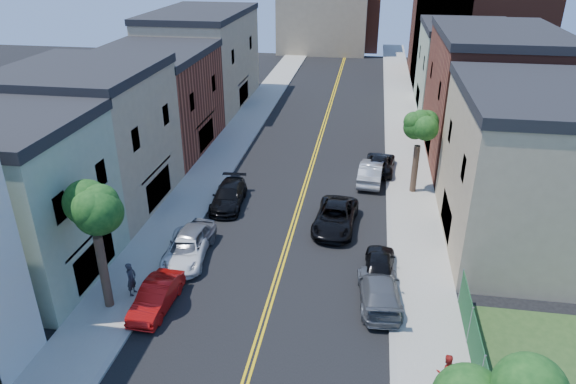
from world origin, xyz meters
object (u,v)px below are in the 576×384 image
at_px(silver_car_right, 371,172).
at_px(black_car_right, 379,264).
at_px(dark_car_right_far, 380,163).
at_px(black_suv_lane, 335,217).
at_px(grey_car_left, 189,242).
at_px(grey_car_right, 379,290).
at_px(pedestrian_right, 446,372).
at_px(white_pickup, 186,250).
at_px(pedestrian_left, 131,279).
at_px(red_sedan, 156,297).
at_px(black_car_left, 229,196).

bearing_deg(silver_car_right, black_car_right, 97.15).
height_order(dark_car_right_far, black_suv_lane, black_suv_lane).
relative_size(grey_car_left, grey_car_right, 0.93).
bearing_deg(pedestrian_right, grey_car_left, -44.38).
bearing_deg(white_pickup, silver_car_right, 44.12).
xyz_separation_m(grey_car_right, silver_car_right, (-0.67, 14.91, 0.07)).
bearing_deg(grey_car_left, dark_car_right_far, 58.07).
relative_size(white_pickup, grey_car_left, 1.03).
bearing_deg(dark_car_right_far, white_pickup, 57.58).
relative_size(black_car_right, dark_car_right_far, 0.85).
xyz_separation_m(grey_car_left, pedestrian_right, (13.65, -8.32, 0.17)).
bearing_deg(silver_car_right, pedestrian_left, 58.09).
bearing_deg(black_car_right, silver_car_right, -84.65).
relative_size(red_sedan, grey_car_left, 0.89).
bearing_deg(black_car_left, red_sedan, -96.91).
bearing_deg(black_suv_lane, grey_car_right, -65.30).
bearing_deg(white_pickup, pedestrian_left, -119.88).
distance_m(black_car_right, pedestrian_left, 13.22).
height_order(black_car_left, silver_car_right, silver_car_right).
bearing_deg(grey_car_left, white_pickup, -84.29).
distance_m(black_car_left, black_car_right, 12.44).
distance_m(black_car_left, dark_car_right_far, 12.97).
xyz_separation_m(grey_car_left, black_car_right, (11.00, -0.39, -0.10)).
height_order(black_car_left, black_suv_lane, black_suv_lane).
bearing_deg(pedestrian_right, white_pickup, -42.39).
relative_size(red_sedan, silver_car_right, 0.85).
relative_size(white_pickup, pedestrian_right, 2.94).
distance_m(red_sedan, pedestrian_left, 1.80).
bearing_deg(black_car_right, black_car_left, -31.28).
height_order(grey_car_right, pedestrian_left, pedestrian_left).
distance_m(grey_car_right, black_suv_lane, 7.86).
bearing_deg(grey_car_left, black_car_right, 3.68).
relative_size(grey_car_left, silver_car_right, 0.96).
distance_m(grey_car_left, silver_car_right, 15.88).
xyz_separation_m(white_pickup, dark_car_right_far, (11.00, 14.90, -0.01)).
height_order(red_sedan, white_pickup, red_sedan).
relative_size(red_sedan, pedestrian_right, 2.52).
bearing_deg(dark_car_right_far, grey_car_left, 56.37).
height_order(white_pickup, black_suv_lane, black_suv_lane).
bearing_deg(black_suv_lane, pedestrian_left, -134.01).
bearing_deg(black_suv_lane, white_pickup, -144.14).
height_order(dark_car_right_far, pedestrian_left, pedestrian_left).
relative_size(grey_car_right, silver_car_right, 1.03).
height_order(grey_car_right, black_suv_lane, black_suv_lane).
bearing_deg(pedestrian_right, dark_car_right_far, -96.33).
height_order(white_pickup, black_car_left, black_car_left).
xyz_separation_m(silver_car_right, pedestrian_left, (-11.93, -16.44, 0.26)).
xyz_separation_m(red_sedan, black_car_right, (11.00, 4.72, 0.01)).
xyz_separation_m(white_pickup, grey_car_right, (11.00, -2.22, 0.06)).
distance_m(grey_car_right, pedestrian_right, 6.08).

